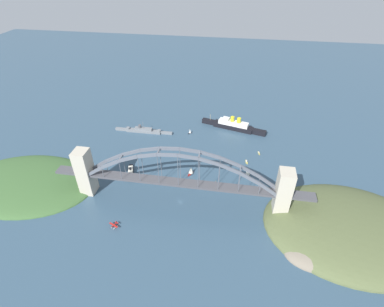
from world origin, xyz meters
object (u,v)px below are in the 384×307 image
harbor_arch_bridge (180,181)px  harbor_ferry_steamer (131,172)px  small_boat_4 (259,153)px  ocean_liner (234,125)px  small_boat_5 (248,172)px  small_boat_0 (191,170)px  small_boat_2 (265,189)px  naval_cruiser (143,130)px  small_boat_1 (247,162)px  channel_marker_buoy (216,182)px  seaplane_taxiing_near_bridge (114,225)px  small_boat_3 (190,131)px

harbor_arch_bridge → harbor_ferry_steamer: bearing=151.4°
harbor_arch_bridge → small_boat_4: (85.79, 104.65, -28.34)m
ocean_liner → small_boat_4: 69.70m
small_boat_5 → small_boat_0: bearing=-173.3°
small_boat_0 → small_boat_2: bearing=-12.3°
ocean_liner → naval_cruiser: ocean_liner is taller
small_boat_1 → small_boat_4: size_ratio=1.14×
small_boat_0 → small_boat_4: 99.60m
channel_marker_buoy → small_boat_0: bearing=158.8°
seaplane_taxiing_near_bridge → channel_marker_buoy: bearing=41.5°
small_boat_1 → small_boat_5: bearing=-87.2°
harbor_ferry_steamer → small_boat_2: (158.73, -7.55, 2.62)m
seaplane_taxiing_near_bridge → channel_marker_buoy: size_ratio=3.71×
seaplane_taxiing_near_bridge → small_boat_2: bearing=26.7°
seaplane_taxiing_near_bridge → small_boat_4: 206.32m
harbor_ferry_steamer → small_boat_3: harbor_ferry_steamer is taller
naval_cruiser → harbor_ferry_steamer: (13.77, -95.48, -0.47)m
small_boat_1 → small_boat_4: (15.98, 22.21, -0.07)m
small_boat_0 → small_boat_2: 88.94m
small_boat_4 → channel_marker_buoy: bearing=-126.8°
small_boat_3 → small_boat_5: size_ratio=0.70×
small_boat_1 → seaplane_taxiing_near_bridge: bearing=-134.9°
seaplane_taxiing_near_bridge → small_boat_3: small_boat_3 is taller
ocean_liner → naval_cruiser: (-131.16, -31.16, -2.93)m
ocean_liner → harbor_ferry_steamer: 172.72m
small_boat_2 → small_boat_0: bearing=167.7°
harbor_ferry_steamer → small_boat_1: 145.23m
harbor_arch_bridge → naval_cruiser: bearing=121.7°
harbor_arch_bridge → small_boat_5: (71.11, 56.38, -23.90)m
small_boat_0 → small_boat_5: small_boat_5 is taller
small_boat_0 → small_boat_5: bearing=6.7°
ocean_liner → small_boat_4: (36.55, -59.12, -5.13)m
naval_cruiser → small_boat_0: bearing=-44.5°
harbor_arch_bridge → seaplane_taxiing_near_bridge: harbor_arch_bridge is taller
small_boat_4 → small_boat_5: size_ratio=0.68×
small_boat_1 → small_boat_4: small_boat_1 is taller
seaplane_taxiing_near_bridge → small_boat_1: (126.55, 126.96, -1.17)m
ocean_liner → naval_cruiser: size_ratio=1.13×
seaplane_taxiing_near_bridge → small_boat_5: small_boat_5 is taller
small_boat_1 → channel_marker_buoy: (-35.00, -46.04, 0.35)m
small_boat_1 → harbor_ferry_steamer: bearing=-161.8°
seaplane_taxiing_near_bridge → small_boat_4: size_ratio=1.35×
small_boat_2 → channel_marker_buoy: bearing=173.0°
harbor_ferry_steamer → small_boat_5: (139.27, 19.26, 2.70)m
naval_cruiser → small_boat_2: bearing=-30.9°
seaplane_taxiing_near_bridge → channel_marker_buoy: seaplane_taxiing_near_bridge is taller
naval_cruiser → small_boat_0: (85.59, -84.15, 1.98)m
small_boat_1 → small_boat_4: bearing=54.3°
harbor_arch_bridge → small_boat_1: (69.81, 82.44, -28.27)m
channel_marker_buoy → small_boat_2: bearing=-7.0°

